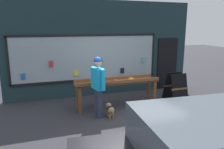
{
  "coord_description": "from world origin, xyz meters",
  "views": [
    {
      "loc": [
        -2.33,
        -5.49,
        2.57
      ],
      "look_at": [
        -0.24,
        0.65,
        1.13
      ],
      "focal_mm": 35.0,
      "sensor_mm": 36.0,
      "label": 1
    }
  ],
  "objects_px": {
    "display_table_main": "(117,84)",
    "person_browsing": "(98,82)",
    "sandwich_board_sign": "(176,87)",
    "small_dog": "(110,109)"
  },
  "relations": [
    {
      "from": "display_table_main",
      "to": "person_browsing",
      "type": "height_order",
      "value": "person_browsing"
    },
    {
      "from": "display_table_main",
      "to": "small_dog",
      "type": "bearing_deg",
      "value": -123.13
    },
    {
      "from": "small_dog",
      "to": "person_browsing",
      "type": "bearing_deg",
      "value": 72.33
    },
    {
      "from": "person_browsing",
      "to": "small_dog",
      "type": "height_order",
      "value": "person_browsing"
    },
    {
      "from": "sandwich_board_sign",
      "to": "person_browsing",
      "type": "bearing_deg",
      "value": -171.15
    },
    {
      "from": "display_table_main",
      "to": "small_dog",
      "type": "xyz_separation_m",
      "value": [
        -0.48,
        -0.73,
        -0.51
      ]
    },
    {
      "from": "sandwich_board_sign",
      "to": "display_table_main",
      "type": "bearing_deg",
      "value": 175.66
    },
    {
      "from": "person_browsing",
      "to": "small_dog",
      "type": "xyz_separation_m",
      "value": [
        0.32,
        -0.12,
        -0.79
      ]
    },
    {
      "from": "person_browsing",
      "to": "sandwich_board_sign",
      "type": "height_order",
      "value": "person_browsing"
    },
    {
      "from": "display_table_main",
      "to": "person_browsing",
      "type": "bearing_deg",
      "value": -142.41
    }
  ]
}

